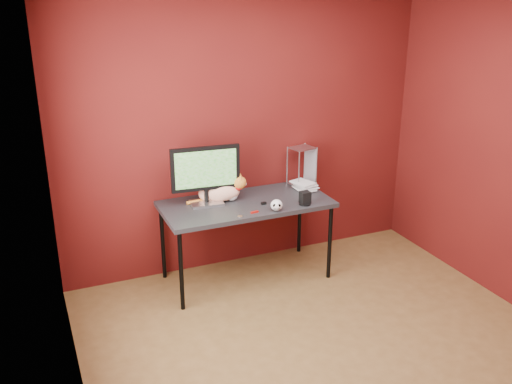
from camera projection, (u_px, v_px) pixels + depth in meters
name	position (u px, v px, depth m)	size (l,w,h in m)	color
room	(347.00, 169.00, 3.69)	(3.52, 3.52, 2.61)	brown
desk	(246.00, 207.00, 5.07)	(1.50, 0.70, 0.75)	black
monitor	(206.00, 172.00, 4.91)	(0.60, 0.22, 0.52)	#ABAAAF
cat	(220.00, 191.00, 5.06)	(0.53, 0.31, 0.25)	orange
skull_mug	(277.00, 205.00, 4.85)	(0.10, 0.11, 0.10)	white
speaker	(305.00, 199.00, 4.98)	(0.10, 0.10, 0.12)	black
book_stack	(299.00, 146.00, 5.19)	(0.22, 0.25, 0.86)	beige
wire_rack	(302.00, 166.00, 5.43)	(0.25, 0.22, 0.38)	#ABAAAF
pocket_knife	(255.00, 212.00, 4.81)	(0.07, 0.02, 0.01)	#9A110B
black_gadget	(264.00, 203.00, 5.00)	(0.04, 0.03, 0.02)	black
washer	(240.00, 216.00, 4.74)	(0.04, 0.04, 0.00)	#ABAAAF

